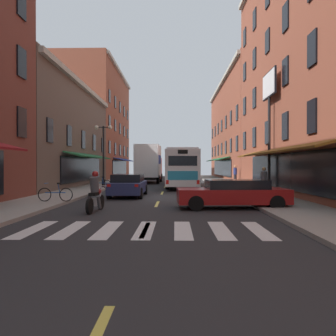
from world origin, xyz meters
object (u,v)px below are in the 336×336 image
Objects in this scene: box_truck at (149,164)px; pedestrian_far at (264,182)px; transit_bus at (182,168)px; billboard_sign at (269,100)px; street_lamp_twin at (103,153)px; motorcycle_rider at (95,194)px; sedan_near at (233,193)px; bicycle_mid at (55,194)px; pedestrian_mid at (235,174)px; sedan_far at (155,174)px; bicycle_near at (101,184)px; sedan_mid at (128,185)px.

pedestrian_far is at bearing -65.69° from box_truck.
billboard_sign is at bearing -52.58° from transit_bus.
street_lamp_twin is at bearing 157.71° from billboard_sign.
street_lamp_twin is at bearing -110.25° from pedestrian_far.
transit_bus is 5.34× the size of motorcycle_rider.
billboard_sign reaches higher than transit_bus.
sedan_near reaches higher than bicycle_mid.
pedestrian_mid reaches higher than bicycle_mid.
transit_bus is 14.78m from bicycle_mid.
sedan_far is at bearing 84.38° from bicycle_mid.
box_truck is 1.45× the size of street_lamp_twin.
pedestrian_mid is (8.82, -13.10, 0.38)m from sedan_far.
bicycle_mid is at bearing -91.36° from bicycle_near.
sedan_near is at bearing -75.86° from box_truck.
box_truck is at bearing 122.76° from billboard_sign.
billboard_sign is at bearing 26.53° from bicycle_mid.
pedestrian_mid reaches higher than motorcycle_rider.
sedan_far is 30.64m from bicycle_mid.
bicycle_mid is (-8.34, 1.30, -0.16)m from sedan_near.
bicycle_near is at bearing 85.96° from pedestrian_mid.
motorcycle_rider is 1.25× the size of pedestrian_far.
box_truck is 9.56m from street_lamp_twin.
billboard_sign is at bearing 42.12° from motorcycle_rider.
transit_bus is 9.85m from sedan_mid.
billboard_sign reaches higher than pedestrian_far.
pedestrian_far is (-1.05, -14.66, -0.06)m from pedestrian_mid.
sedan_near is 19.01m from pedestrian_mid.
transit_bus is at bearing -140.56° from pedestrian_far.
bicycle_mid is at bearing -89.93° from street_lamp_twin.
street_lamp_twin is at bearing 124.45° from sedan_near.
motorcycle_rider is (-0.45, -33.03, 0.04)m from sedan_far.
transit_bus is 17.57m from sedan_far.
sedan_far is 0.93× the size of street_lamp_twin.
transit_bus reaches higher than bicycle_mid.
motorcycle_rider is at bearing -78.40° from bicycle_near.
box_truck is 4.31× the size of bicycle_near.
pedestrian_far is at bearing 135.56° from pedestrian_mid.
sedan_mid is at bearing 106.04° from pedestrian_mid.
motorcycle_rider reaches higher than bicycle_near.
sedan_mid is at bearing -90.10° from box_truck.
motorcycle_rider is 9.76m from pedestrian_far.
billboard_sign reaches higher than sedan_far.
bicycle_near is at bearing 128.66° from sedan_near.
street_lamp_twin reaches higher than motorcycle_rider.
sedan_far is (-8.97, 24.51, -5.50)m from billboard_sign.
transit_bus is at bearing 86.74° from pedestrian_mid.
sedan_mid is (-9.00, -1.88, -5.48)m from billboard_sign.
sedan_mid is 2.68× the size of pedestrian_far.
bicycle_mid is 21.03m from pedestrian_mid.
box_truck is at bearing 89.90° from sedan_mid.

